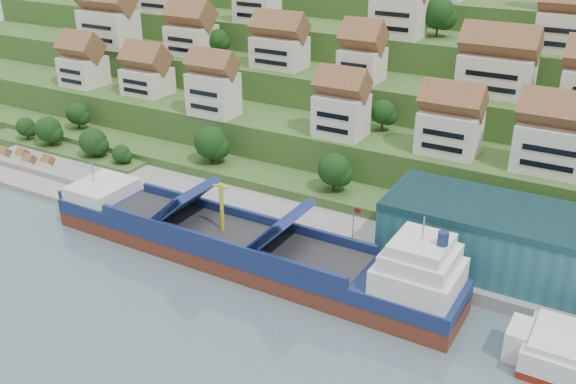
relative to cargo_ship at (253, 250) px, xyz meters
The scene contains 9 objects.
ground 5.60m from the cargo_ship, 164.50° to the right, with size 300.00×300.00×0.00m, color slate.
quay 20.81m from the cargo_ship, 41.59° to the left, with size 180.00×14.00×2.20m, color gray.
pebble_beach 63.48m from the cargo_ship, behind, with size 45.00×20.00×1.00m, color gray.
hillside 102.68m from the cargo_ship, 92.52° to the left, with size 260.00×128.00×31.00m.
hillside_village 64.78m from the cargo_ship, 97.09° to the left, with size 154.27×64.22×29.20m.
hillside_trees 47.14m from the cargo_ship, 113.39° to the left, with size 137.48×62.40×31.16m.
flagpole 16.62m from the cargo_ship, 32.74° to the left, with size 1.28×0.16×8.00m.
beach_huts 65.21m from the cargo_ship, behind, with size 14.40×3.70×2.20m.
cargo_ship is the anchor object (origin of this frame).
Camera 1 is at (53.68, -73.48, 54.80)m, focal length 40.00 mm.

